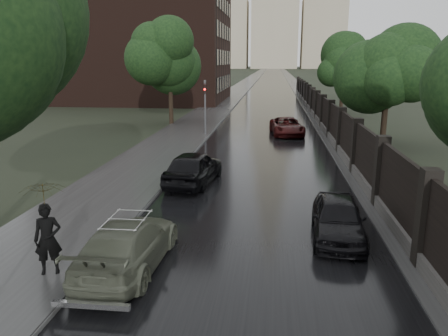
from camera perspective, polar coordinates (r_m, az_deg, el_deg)
road at (r=196.24m, az=6.42°, el=12.24°), size 8.00×420.00×0.02m
sidewalk_left at (r=196.35m, az=4.63°, el=12.30°), size 4.00×420.00×0.16m
verge_right at (r=196.30m, az=8.06°, el=12.20°), size 3.00×420.00×0.08m
fence_right at (r=38.64m, az=12.47°, el=7.10°), size 0.45×75.72×2.70m
tree_left_far at (r=37.18m, az=-7.11°, el=13.61°), size 4.25×4.25×7.39m
tree_right_b at (r=29.01m, az=20.73°, el=12.21°), size 4.08×4.08×7.01m
tree_right_c at (r=46.69m, az=15.36°, el=12.91°), size 4.08×4.08×7.01m
traffic_light at (r=31.68m, az=-2.48°, el=8.52°), size 0.16×0.32×4.00m
brick_building at (r=61.24m, az=-11.82°, el=17.95°), size 24.00×18.00×20.00m
stalinist_tower at (r=307.95m, az=6.70°, el=19.95°), size 92.00×30.00×159.00m
volga_sedan at (r=11.90m, az=-12.45°, el=-9.74°), size 1.95×4.54×1.30m
hatchback_left at (r=19.31m, az=-3.99°, el=0.07°), size 2.29×4.61×1.51m
car_right_near at (r=13.91m, az=14.67°, el=-6.34°), size 1.78×3.92×1.30m
car_right_far at (r=32.43m, az=8.21°, el=5.40°), size 2.68×4.90×1.30m
pedestrian_umbrella at (r=11.43m, az=-22.46°, el=-4.05°), size 1.34×1.36×2.83m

